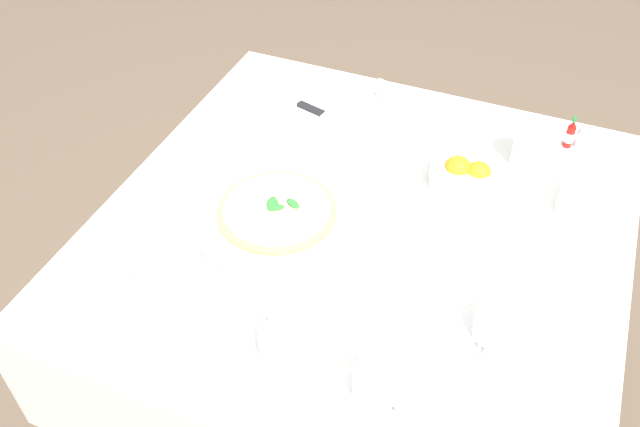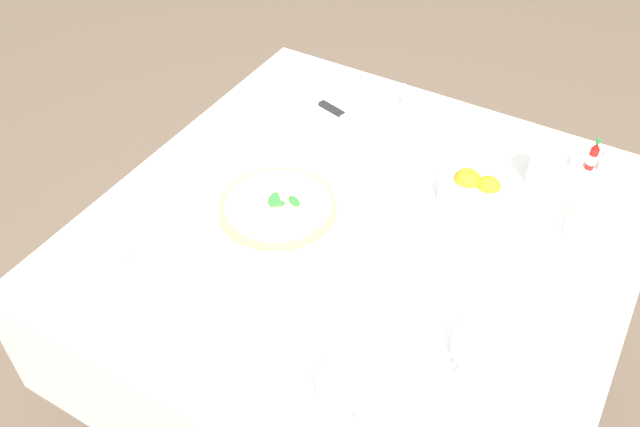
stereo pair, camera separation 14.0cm
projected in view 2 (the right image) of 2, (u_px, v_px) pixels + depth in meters
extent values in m
plane|color=brown|center=(351.00, 413.00, 1.91)|extent=(8.00, 8.00, 0.00)
cube|color=white|center=(362.00, 229.00, 1.41)|extent=(1.07, 1.07, 0.02)
cube|color=white|center=(449.00, 151.00, 1.84)|extent=(1.07, 0.01, 0.28)
cube|color=white|center=(174.00, 198.00, 1.71)|extent=(0.01, 1.07, 0.28)
cube|color=white|center=(598.00, 379.00, 1.32)|extent=(0.01, 1.07, 0.28)
cylinder|color=brown|center=(97.00, 393.00, 1.55)|extent=(0.06, 0.06, 0.72)
cylinder|color=brown|center=(297.00, 178.00, 2.10)|extent=(0.06, 0.06, 0.72)
cylinder|color=brown|center=(581.00, 287.00, 1.78)|extent=(0.06, 0.06, 0.72)
cylinder|color=white|center=(278.00, 214.00, 1.42)|extent=(0.22, 0.22, 0.01)
cylinder|color=white|center=(278.00, 211.00, 1.42)|extent=(0.36, 0.36, 0.01)
cylinder|color=#DBAD60|center=(278.00, 207.00, 1.41)|extent=(0.25, 0.25, 0.01)
cylinder|color=#F4DB8E|center=(278.00, 205.00, 1.41)|extent=(0.22, 0.22, 0.00)
ellipsoid|color=#2D7533|center=(294.00, 201.00, 1.41)|extent=(0.04, 0.03, 0.01)
ellipsoid|color=#2D7533|center=(275.00, 201.00, 1.41)|extent=(0.02, 0.04, 0.01)
ellipsoid|color=#2D7533|center=(273.00, 198.00, 1.41)|extent=(0.02, 0.04, 0.01)
ellipsoid|color=#2D7533|center=(277.00, 203.00, 1.40)|extent=(0.04, 0.03, 0.01)
cylinder|color=white|center=(256.00, 349.00, 1.18)|extent=(0.13, 0.13, 0.01)
cylinder|color=white|center=(255.00, 338.00, 1.16)|extent=(0.08, 0.08, 0.06)
torus|color=white|center=(248.00, 315.00, 1.19)|extent=(0.03, 0.03, 0.03)
cylinder|color=black|center=(254.00, 330.00, 1.14)|extent=(0.07, 0.07, 0.00)
cylinder|color=white|center=(136.00, 241.00, 1.37)|extent=(0.13, 0.13, 0.01)
cylinder|color=white|center=(133.00, 229.00, 1.34)|extent=(0.08, 0.08, 0.06)
torus|color=white|center=(127.00, 247.00, 1.31)|extent=(0.02, 0.03, 0.03)
cylinder|color=black|center=(131.00, 220.00, 1.33)|extent=(0.07, 0.07, 0.00)
cylinder|color=white|center=(340.00, 398.00, 1.11)|extent=(0.13, 0.13, 0.01)
cylinder|color=white|center=(341.00, 386.00, 1.08)|extent=(0.08, 0.08, 0.06)
torus|color=white|center=(358.00, 409.00, 1.05)|extent=(0.03, 0.02, 0.03)
cylinder|color=black|center=(341.00, 377.00, 1.06)|extent=(0.07, 0.07, 0.00)
cylinder|color=white|center=(472.00, 354.00, 1.17)|extent=(0.13, 0.13, 0.01)
cylinder|color=white|center=(475.00, 343.00, 1.15)|extent=(0.08, 0.08, 0.06)
torus|color=white|center=(463.00, 363.00, 1.11)|extent=(0.01, 0.04, 0.03)
cylinder|color=black|center=(477.00, 334.00, 1.13)|extent=(0.07, 0.07, 0.00)
cylinder|color=white|center=(546.00, 164.00, 1.47)|extent=(0.07, 0.07, 0.10)
cylinder|color=silver|center=(545.00, 170.00, 1.48)|extent=(0.06, 0.06, 0.07)
cylinder|color=white|center=(588.00, 217.00, 1.34)|extent=(0.07, 0.07, 0.11)
cylinder|color=silver|center=(585.00, 224.00, 1.36)|extent=(0.06, 0.06, 0.07)
cube|color=white|center=(345.00, 122.00, 1.65)|extent=(0.25, 0.19, 0.02)
cube|color=silver|center=(361.00, 126.00, 1.62)|extent=(0.12, 0.05, 0.01)
cube|color=black|center=(332.00, 109.00, 1.67)|extent=(0.08, 0.04, 0.01)
cylinder|color=white|center=(473.00, 190.00, 1.45)|extent=(0.15, 0.15, 0.04)
sphere|color=orange|center=(488.00, 188.00, 1.43)|extent=(0.06, 0.06, 0.06)
sphere|color=orange|center=(467.00, 183.00, 1.45)|extent=(0.06, 0.06, 0.06)
cylinder|color=#B7140F|center=(592.00, 159.00, 1.52)|extent=(0.02, 0.02, 0.05)
cylinder|color=white|center=(592.00, 159.00, 1.52)|extent=(0.02, 0.02, 0.02)
cone|color=#B7140F|center=(597.00, 146.00, 1.50)|extent=(0.02, 0.02, 0.02)
cylinder|color=#1E722D|center=(598.00, 141.00, 1.49)|extent=(0.01, 0.01, 0.01)
cylinder|color=white|center=(605.00, 163.00, 1.52)|extent=(0.03, 0.03, 0.04)
cylinder|color=white|center=(604.00, 165.00, 1.53)|extent=(0.02, 0.02, 0.03)
sphere|color=silver|center=(608.00, 155.00, 1.50)|extent=(0.02, 0.02, 0.02)
cylinder|color=white|center=(578.00, 160.00, 1.53)|extent=(0.03, 0.03, 0.04)
cylinder|color=#38332D|center=(577.00, 162.00, 1.53)|extent=(0.02, 0.02, 0.03)
sphere|color=silver|center=(580.00, 152.00, 1.51)|extent=(0.02, 0.02, 0.02)
cube|color=white|center=(416.00, 101.00, 1.68)|extent=(0.09, 0.03, 0.06)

